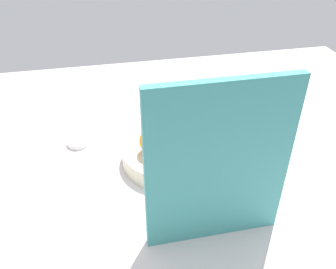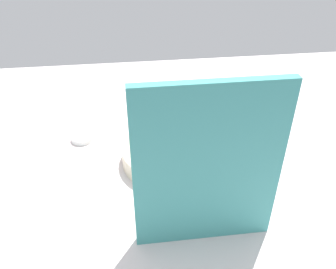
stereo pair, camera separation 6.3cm
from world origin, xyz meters
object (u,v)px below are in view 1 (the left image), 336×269
at_px(orange_front_left, 153,141).
at_px(orange_center, 174,120).
at_px(banana_bunch, 182,138).
at_px(thermos_tumbler, 259,134).
at_px(fruit_bowl, 168,154).
at_px(orange_front_right, 194,144).
at_px(cutting_board, 218,167).
at_px(jar_lid, 78,142).

bearing_deg(orange_front_left, orange_center, -130.43).
bearing_deg(banana_bunch, thermos_tumbler, 172.29).
bearing_deg(orange_front_left, thermos_tumbler, 175.83).
relative_size(fruit_bowl, orange_front_right, 3.50).
xyz_separation_m(orange_front_right, orange_center, (0.03, -0.12, 0.00)).
relative_size(fruit_bowl, cutting_board, 0.71).
relative_size(orange_center, jar_lid, 1.15).
relative_size(orange_center, banana_bunch, 0.39).
distance_m(orange_front_left, orange_center, 0.11).
relative_size(orange_center, cutting_board, 0.20).
bearing_deg(orange_front_left, fruit_bowl, -159.36).
distance_m(orange_center, thermos_tumbler, 0.23).
xyz_separation_m(orange_front_right, cutting_board, (0.02, 0.21, 0.10)).
height_order(cutting_board, jar_lid, cutting_board).
bearing_deg(orange_front_right, banana_bunch, -61.22).
distance_m(orange_front_left, jar_lid, 0.26).
distance_m(fruit_bowl, jar_lid, 0.27).
height_order(banana_bunch, cutting_board, cutting_board).
height_order(orange_front_left, cutting_board, cutting_board).
distance_m(orange_front_right, cutting_board, 0.23).
relative_size(fruit_bowl, orange_center, 3.50).
xyz_separation_m(fruit_bowl, orange_center, (-0.03, -0.07, 0.06)).
distance_m(orange_front_left, cutting_board, 0.27).
relative_size(orange_front_right, banana_bunch, 0.39).
height_order(fruit_bowl, jar_lid, fruit_bowl).
xyz_separation_m(orange_front_right, jar_lid, (0.29, -0.18, -0.08)).
bearing_deg(orange_front_right, thermos_tumbler, -175.73).
bearing_deg(orange_front_left, orange_front_right, 160.93).
bearing_deg(banana_bunch, cutting_board, 91.55).
distance_m(fruit_bowl, orange_front_right, 0.10).
relative_size(orange_front_left, banana_bunch, 0.39).
relative_size(orange_front_left, cutting_board, 0.20).
xyz_separation_m(orange_front_left, cutting_board, (-0.08, 0.24, 0.10)).
distance_m(thermos_tumbler, jar_lid, 0.51).
bearing_deg(orange_center, orange_front_right, 102.22).
xyz_separation_m(banana_bunch, thermos_tumbler, (-0.20, 0.03, -0.00)).
bearing_deg(fruit_bowl, cutting_board, 98.95).
bearing_deg(fruit_bowl, orange_center, -114.16).
relative_size(orange_front_left, orange_front_right, 1.00).
height_order(fruit_bowl, thermos_tumbler, thermos_tumbler).
relative_size(orange_front_left, thermos_tumbler, 0.47).
height_order(orange_front_right, jar_lid, orange_front_right).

